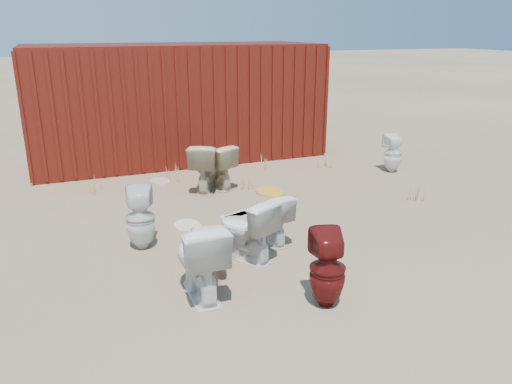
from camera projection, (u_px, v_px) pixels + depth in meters
name	position (u px, v px, depth m)	size (l,w,h in m)	color
ground	(273.00, 245.00, 6.57)	(100.00, 100.00, 0.00)	brown
shipping_container	(177.00, 102.00, 10.77)	(6.00, 2.40, 2.40)	#53130D
toilet_front_a	(200.00, 259.00, 5.20)	(0.48, 0.84, 0.86)	white
toilet_front_pink	(207.00, 247.00, 5.67)	(0.39, 0.68, 0.70)	#F5A38D
toilet_front_c	(246.00, 229.00, 6.04)	(0.44, 0.78, 0.79)	white
toilet_front_maroon	(327.00, 269.00, 5.03)	(0.37, 0.38, 0.82)	#5D1010
toilet_back_a	(140.00, 218.00, 6.36)	(0.37, 0.38, 0.82)	silver
toilet_back_beige_left	(215.00, 167.00, 8.75)	(0.44, 0.78, 0.79)	beige
toilet_back_beige_right	(206.00, 167.00, 8.64)	(0.48, 0.84, 0.85)	#C4B08F
toilet_back_yellowlid	(270.00, 218.00, 6.54)	(0.39, 0.68, 0.70)	silver
toilet_back_e	(393.00, 153.00, 9.79)	(0.34, 0.34, 0.75)	white
yellow_lid	(270.00, 192.00, 6.43)	(0.35, 0.44, 0.03)	gold
loose_tank	(239.00, 226.00, 6.71)	(0.50, 0.20, 0.35)	white
loose_lid_near	(187.00, 226.00, 7.18)	(0.38, 0.49, 0.02)	beige
loose_lid_far	(160.00, 181.00, 9.25)	(0.36, 0.47, 0.02)	tan
weed_clump_a	(97.00, 185.00, 8.56)	(0.36, 0.36, 0.29)	#AA8244
weed_clump_b	(249.00, 181.00, 8.85)	(0.32, 0.32, 0.26)	#AA8244
weed_clump_c	(325.00, 162.00, 10.07)	(0.36, 0.36, 0.27)	#AA8244
weed_clump_d	(175.00, 173.00, 9.28)	(0.30, 0.30, 0.30)	#AA8244
weed_clump_e	(265.00, 162.00, 10.09)	(0.34, 0.34, 0.28)	#AA8244
weed_clump_f	(419.00, 195.00, 8.16)	(0.28, 0.28, 0.24)	#AA8244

